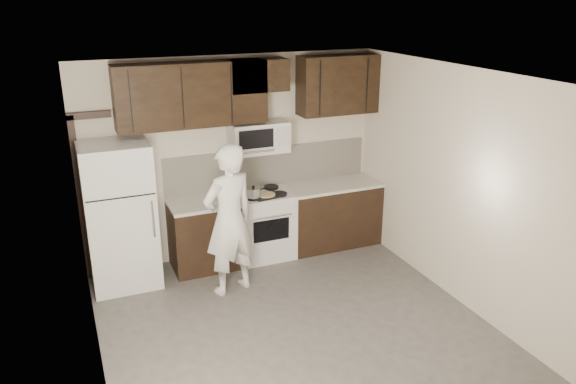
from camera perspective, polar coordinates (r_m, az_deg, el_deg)
floor at (r=6.17m, az=1.30°, el=-14.23°), size 4.50×4.50×0.00m
back_wall at (r=7.52m, az=-5.60°, el=3.46°), size 4.00×0.00×4.00m
ceiling at (r=5.17m, az=1.54°, el=11.44°), size 4.50×4.50×0.00m
counter_run at (r=7.74m, az=-0.43°, el=-3.01°), size 2.95×0.64×0.91m
stove at (r=7.63m, az=-2.53°, el=-3.31°), size 0.76×0.66×0.94m
backsplash at (r=7.72m, az=-1.99°, el=2.64°), size 2.90×0.02×0.54m
upper_cabinets at (r=7.22m, az=-3.83°, el=10.41°), size 3.48×0.35×0.78m
microwave at (r=7.36m, az=-2.99°, el=5.58°), size 0.76×0.42×0.40m
refrigerator at (r=7.05m, az=-16.69°, el=-2.30°), size 0.80×0.76×1.80m
door_trim at (r=7.22m, az=-20.17°, el=0.76°), size 0.50×0.08×2.12m
saucepan at (r=7.26m, az=-3.51°, el=-0.13°), size 0.32×0.21×0.18m
baking_tray at (r=7.35m, az=-2.23°, el=-0.39°), size 0.40×0.32×0.02m
pizza at (r=7.34m, az=-2.23°, el=-0.26°), size 0.28×0.28×0.02m
person at (r=6.61m, az=-5.99°, el=-2.84°), size 0.77×0.62×1.85m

